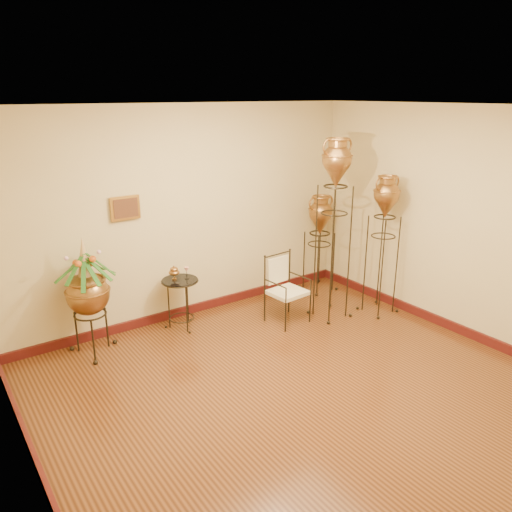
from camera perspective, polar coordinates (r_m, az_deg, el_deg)
ground at (r=5.24m, az=6.15°, el=-15.75°), size 5.00×5.00×0.00m
room_shell at (r=4.51m, az=6.77°, el=2.84°), size 5.02×5.02×2.81m
amphora_tall at (r=6.57m, az=8.85°, el=3.13°), size 0.56×0.56×2.41m
amphora_mid at (r=6.91m, az=14.26°, el=1.28°), size 0.43×0.43×1.92m
amphora_short at (r=7.62m, az=7.25°, el=1.50°), size 0.58×0.58×1.50m
planter_urn at (r=5.96m, az=-18.72°, el=-3.61°), size 1.01×1.01×1.44m
armchair at (r=6.56m, az=3.64°, el=-3.85°), size 0.55×0.52×0.91m
side_table at (r=6.50m, az=-8.59°, el=-5.31°), size 0.50×0.50×0.84m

